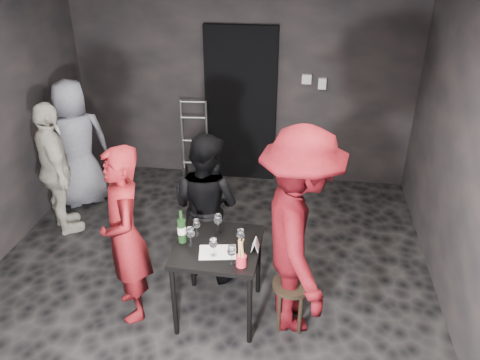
# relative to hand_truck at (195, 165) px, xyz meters

# --- Properties ---
(floor) EXTENTS (4.50, 5.00, 0.02)m
(floor) POSITION_rel_hand_truck_xyz_m (0.61, -2.25, -0.21)
(floor) COLOR black
(floor) RESTS_ON ground
(wall_back) EXTENTS (4.50, 0.04, 2.70)m
(wall_back) POSITION_rel_hand_truck_xyz_m (0.61, 0.25, 1.14)
(wall_back) COLOR black
(wall_back) RESTS_ON ground
(wall_right) EXTENTS (0.04, 5.00, 2.70)m
(wall_right) POSITION_rel_hand_truck_xyz_m (2.86, -2.25, 1.14)
(wall_right) COLOR black
(wall_right) RESTS_ON ground
(doorway) EXTENTS (0.95, 0.10, 2.10)m
(doorway) POSITION_rel_hand_truck_xyz_m (0.61, 0.19, 0.84)
(doorway) COLOR black
(doorway) RESTS_ON ground
(wallbox_upper) EXTENTS (0.12, 0.06, 0.12)m
(wallbox_upper) POSITION_rel_hand_truck_xyz_m (1.46, 0.20, 1.24)
(wallbox_upper) COLOR #B7B7B2
(wallbox_upper) RESTS_ON wall_back
(wallbox_lower) EXTENTS (0.10, 0.06, 0.14)m
(wallbox_lower) POSITION_rel_hand_truck_xyz_m (1.66, 0.20, 1.19)
(wallbox_lower) COLOR #B7B7B2
(wallbox_lower) RESTS_ON wall_back
(hand_truck) EXTENTS (0.38, 0.33, 1.15)m
(hand_truck) POSITION_rel_hand_truck_xyz_m (0.00, 0.00, 0.00)
(hand_truck) COLOR #B2B2B7
(hand_truck) RESTS_ON floor
(tasting_table) EXTENTS (0.72, 0.72, 0.75)m
(tasting_table) POSITION_rel_hand_truck_xyz_m (0.82, -2.54, 0.44)
(tasting_table) COLOR black
(tasting_table) RESTS_ON floor
(stool) EXTENTS (0.33, 0.33, 0.47)m
(stool) POSITION_rel_hand_truck_xyz_m (1.47, -2.61, 0.16)
(stool) COLOR black
(stool) RESTS_ON floor
(server_red) EXTENTS (0.69, 0.78, 1.79)m
(server_red) POSITION_rel_hand_truck_xyz_m (0.04, -2.62, 0.68)
(server_red) COLOR maroon
(server_red) RESTS_ON floor
(woman_black) EXTENTS (0.83, 0.65, 1.51)m
(woman_black) POSITION_rel_hand_truck_xyz_m (0.59, -1.92, 0.54)
(woman_black) COLOR black
(woman_black) RESTS_ON floor
(man_maroon) EXTENTS (1.01, 1.60, 2.29)m
(man_maroon) POSITION_rel_hand_truck_xyz_m (1.50, -2.53, 0.93)
(man_maroon) COLOR #51080F
(man_maroon) RESTS_ON floor
(bystander_cream) EXTENTS (0.95, 1.01, 1.61)m
(bystander_cream) POSITION_rel_hand_truck_xyz_m (-1.21, -1.46, 0.59)
(bystander_cream) COLOR silver
(bystander_cream) RESTS_ON floor
(bystander_grey) EXTENTS (0.95, 0.87, 1.73)m
(bystander_grey) POSITION_rel_hand_truck_xyz_m (-1.27, -0.82, 0.65)
(bystander_grey) COLOR gray
(bystander_grey) RESTS_ON floor
(tasting_mat) EXTENTS (0.34, 0.25, 0.00)m
(tasting_mat) POSITION_rel_hand_truck_xyz_m (0.84, -2.64, 0.54)
(tasting_mat) COLOR white
(tasting_mat) RESTS_ON tasting_table
(wine_glass_a) EXTENTS (0.09, 0.09, 0.19)m
(wine_glass_a) POSITION_rel_hand_truck_xyz_m (0.60, -2.58, 0.64)
(wine_glass_a) COLOR white
(wine_glass_a) RESTS_ON tasting_table
(wine_glass_b) EXTENTS (0.09, 0.09, 0.18)m
(wine_glass_b) POSITION_rel_hand_truck_xyz_m (0.62, -2.43, 0.63)
(wine_glass_b) COLOR white
(wine_glass_b) RESTS_ON tasting_table
(wine_glass_c) EXTENTS (0.10, 0.10, 0.20)m
(wine_glass_c) POSITION_rel_hand_truck_xyz_m (0.79, -2.35, 0.64)
(wine_glass_c) COLOR white
(wine_glass_c) RESTS_ON tasting_table
(wine_glass_d) EXTENTS (0.08, 0.08, 0.18)m
(wine_glass_d) POSITION_rel_hand_truck_xyz_m (0.82, -2.69, 0.63)
(wine_glass_d) COLOR white
(wine_glass_d) RESTS_ON tasting_table
(wine_glass_e) EXTENTS (0.09, 0.09, 0.19)m
(wine_glass_e) POSITION_rel_hand_truck_xyz_m (0.98, -2.77, 0.63)
(wine_glass_e) COLOR white
(wine_glass_e) RESTS_ON tasting_table
(wine_glass_f) EXTENTS (0.09, 0.09, 0.18)m
(wine_glass_f) POSITION_rel_hand_truck_xyz_m (1.02, -2.53, 0.63)
(wine_glass_f) COLOR white
(wine_glass_f) RESTS_ON tasting_table
(wine_bottle) EXTENTS (0.07, 0.07, 0.30)m
(wine_bottle) POSITION_rel_hand_truck_xyz_m (0.51, -2.53, 0.65)
(wine_bottle) COLOR black
(wine_bottle) RESTS_ON tasting_table
(breadstick_cup) EXTENTS (0.09, 0.09, 0.27)m
(breadstick_cup) POSITION_rel_hand_truck_xyz_m (1.06, -2.78, 0.66)
(breadstick_cup) COLOR red
(breadstick_cup) RESTS_ON tasting_table
(reserved_card) EXTENTS (0.07, 0.12, 0.09)m
(reserved_card) POSITION_rel_hand_truck_xyz_m (1.13, -2.55, 0.58)
(reserved_card) COLOR white
(reserved_card) RESTS_ON tasting_table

